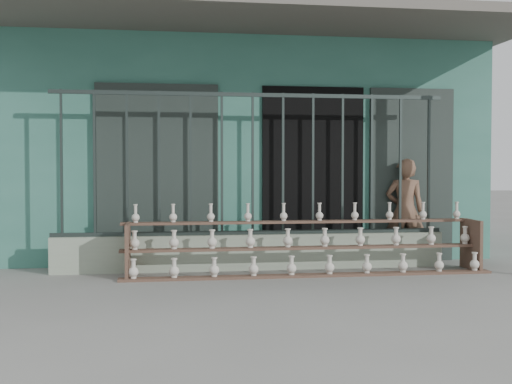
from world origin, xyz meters
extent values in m
plane|color=slate|center=(0.00, 0.00, 0.00)|extent=(60.00, 60.00, 0.00)
cube|color=#346F5F|center=(0.00, 4.30, 1.60)|extent=(7.00, 5.00, 3.20)
cube|color=black|center=(0.90, 1.82, 1.20)|extent=(1.40, 0.12, 2.40)
cube|color=black|center=(-1.20, 1.78, 1.20)|extent=(1.60, 0.08, 2.40)
cube|color=black|center=(2.30, 1.78, 1.20)|extent=(1.20, 0.08, 2.40)
cube|color=#59544C|center=(0.00, 1.20, 3.15)|extent=(7.40, 2.00, 0.12)
cube|color=#919F88|center=(0.00, 1.30, 0.23)|extent=(5.00, 0.20, 0.45)
cube|color=#283330|center=(-2.35, 1.30, 1.35)|extent=(0.03, 0.03, 1.80)
cube|color=#283330|center=(-1.96, 1.30, 1.35)|extent=(0.03, 0.03, 1.80)
cube|color=#283330|center=(-1.57, 1.30, 1.35)|extent=(0.03, 0.03, 1.80)
cube|color=#283330|center=(-1.18, 1.30, 1.35)|extent=(0.03, 0.03, 1.80)
cube|color=#283330|center=(-0.78, 1.30, 1.35)|extent=(0.03, 0.03, 1.80)
cube|color=#283330|center=(-0.39, 1.30, 1.35)|extent=(0.03, 0.03, 1.80)
cube|color=#283330|center=(0.00, 1.30, 1.35)|extent=(0.03, 0.03, 1.80)
cube|color=#283330|center=(0.39, 1.30, 1.35)|extent=(0.03, 0.03, 1.80)
cube|color=#283330|center=(0.78, 1.30, 1.35)|extent=(0.03, 0.03, 1.80)
cube|color=#283330|center=(1.17, 1.30, 1.35)|extent=(0.03, 0.03, 1.80)
cube|color=#283330|center=(1.57, 1.30, 1.35)|extent=(0.03, 0.03, 1.80)
cube|color=#283330|center=(1.96, 1.30, 1.35)|extent=(0.03, 0.03, 1.80)
cube|color=#283330|center=(2.35, 1.30, 1.35)|extent=(0.03, 0.03, 1.80)
cube|color=#283330|center=(0.00, 1.30, 2.22)|extent=(5.00, 0.04, 0.05)
cube|color=#283330|center=(0.00, 1.30, 0.47)|extent=(5.00, 0.04, 0.05)
cube|color=brown|center=(0.61, 0.65, 0.01)|extent=(4.50, 0.18, 0.03)
cube|color=brown|center=(0.61, 0.90, 0.32)|extent=(4.50, 0.18, 0.03)
cube|color=brown|center=(0.61, 1.15, 0.61)|extent=(4.50, 0.18, 0.03)
cube|color=brown|center=(-1.54, 0.90, 0.32)|extent=(0.04, 0.55, 0.64)
cube|color=brown|center=(2.76, 0.90, 0.32)|extent=(0.04, 0.55, 0.64)
imported|color=brown|center=(2.15, 1.62, 0.71)|extent=(0.59, 0.46, 1.42)
camera|label=1|loc=(-1.12, -6.76, 1.27)|focal=45.00mm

